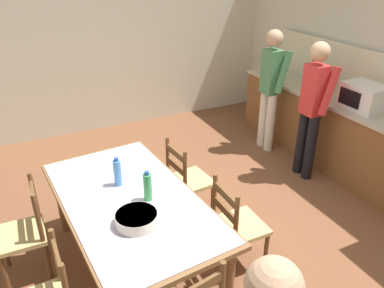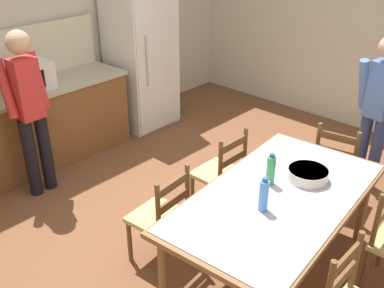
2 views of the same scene
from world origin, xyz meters
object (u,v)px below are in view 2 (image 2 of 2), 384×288
at_px(bottle_near_centre, 264,195).
at_px(person_by_table, 377,107).
at_px(microwave, 27,77).
at_px(dining_table, 277,203).
at_px(chair_side_far_right, 221,174).
at_px(serving_bowl, 308,174).
at_px(person_at_counter, 29,107).
at_px(bottle_off_centre, 271,170).
at_px(chair_side_far_left, 161,217).
at_px(refrigerator, 141,59).
at_px(chair_head_end, 337,166).

xyz_separation_m(bottle_near_centre, person_by_table, (2.05, 0.04, 0.03)).
bearing_deg(microwave, person_by_table, -54.39).
distance_m(dining_table, chair_side_far_right, 0.95).
xyz_separation_m(bottle_near_centre, serving_bowl, (0.58, -0.03, -0.07)).
xyz_separation_m(person_at_counter, person_by_table, (2.43, -2.48, -0.05)).
bearing_deg(dining_table, bottle_near_centre, -175.02).
relative_size(bottle_off_centre, chair_side_far_left, 0.30).
xyz_separation_m(bottle_off_centre, person_by_table, (1.72, -0.12, 0.03)).
height_order(refrigerator, bottle_near_centre, refrigerator).
height_order(serving_bowl, chair_side_far_right, chair_side_far_right).
xyz_separation_m(chair_side_far_left, person_at_counter, (-0.12, 1.73, 0.53)).
height_order(serving_bowl, person_at_counter, person_at_counter).
relative_size(bottle_near_centre, person_at_counter, 0.16).
height_order(chair_side_far_left, chair_side_far_right, same).
bearing_deg(chair_side_far_right, serving_bowl, 89.05).
bearing_deg(dining_table, bottle_off_centre, 58.33).
bearing_deg(person_at_counter, dining_table, -165.98).
height_order(refrigerator, chair_side_far_left, refrigerator).
bearing_deg(chair_head_end, serving_bowl, 89.83).
bearing_deg(bottle_off_centre, refrigerator, 67.30).
relative_size(bottle_near_centre, chair_side_far_left, 0.30).
bearing_deg(bottle_off_centre, bottle_near_centre, -154.01).
relative_size(serving_bowl, chair_head_end, 0.35).
bearing_deg(refrigerator, chair_side_far_left, -128.71).
distance_m(chair_side_far_right, person_by_table, 1.74).
bearing_deg(chair_side_far_left, bottle_near_centre, 102.94).
bearing_deg(bottle_near_centre, person_at_counter, 98.65).
relative_size(chair_side_far_right, person_at_counter, 0.53).
relative_size(bottle_off_centre, chair_side_far_right, 0.30).
distance_m(bottle_off_centre, chair_side_far_right, 0.88).
relative_size(refrigerator, dining_table, 0.91).
relative_size(dining_table, chair_side_far_right, 2.21).
relative_size(serving_bowl, person_by_table, 0.19).
bearing_deg(chair_head_end, person_at_counter, 28.34).
height_order(chair_side_far_left, person_at_counter, person_at_counter).
xyz_separation_m(bottle_near_centre, chair_side_far_right, (0.60, 0.87, -0.45)).
relative_size(refrigerator, person_at_counter, 1.07).
height_order(microwave, person_at_counter, person_at_counter).
bearing_deg(person_at_counter, microwave, -28.85).
relative_size(microwave, person_by_table, 0.30).
bearing_deg(person_by_table, bottle_near_centre, 10.01).
bearing_deg(chair_head_end, microwave, 18.89).
bearing_deg(dining_table, chair_side_far_left, 123.14).
relative_size(microwave, bottle_near_centre, 1.85).
distance_m(microwave, dining_table, 3.06).
bearing_deg(chair_side_far_left, dining_table, 117.73).
bearing_deg(chair_side_far_left, refrigerator, -134.12).
height_order(dining_table, person_at_counter, person_at_counter).
bearing_deg(dining_table, serving_bowl, -8.00).
bearing_deg(person_by_table, refrigerator, -71.12).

